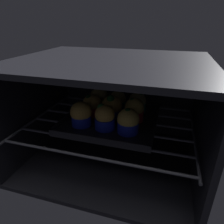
{
  "coord_description": "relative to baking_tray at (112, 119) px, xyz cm",
  "views": [
    {
      "loc": [
        17.8,
        -35.9,
        46.34
      ],
      "look_at": [
        0.0,
        23.85,
        17.31
      ],
      "focal_mm": 32.08,
      "sensor_mm": 36.0,
      "label": 1
    }
  ],
  "objects": [
    {
      "name": "oven_cavity",
      "position": [
        0.0,
        2.4,
        2.31
      ],
      "size": [
        59.0,
        47.0,
        37.0
      ],
      "color": "black",
      "rests_on": "ground"
    },
    {
      "name": "oven_rack",
      "position": [
        0.0,
        -1.85,
        -1.09
      ],
      "size": [
        54.8,
        42.0,
        0.8
      ],
      "color": "#51515B",
      "rests_on": "oven_cavity"
    },
    {
      "name": "baking_tray",
      "position": [
        0.0,
        0.0,
        0.0
      ],
      "size": [
        30.61,
        30.61,
        2.2
      ],
      "color": "black",
      "rests_on": "oven_rack"
    },
    {
      "name": "muffin_row0_col0",
      "position": [
        -7.95,
        -7.69,
        4.16
      ],
      "size": [
        6.8,
        6.8,
        7.83
      ],
      "color": "#1928B7",
      "rests_on": "baking_tray"
    },
    {
      "name": "muffin_row0_col1",
      "position": [
        -0.29,
        -7.68,
        4.2
      ],
      "size": [
        6.38,
        6.38,
        8.04
      ],
      "color": "#1928B7",
      "rests_on": "baking_tray"
    },
    {
      "name": "muffin_row0_col2",
      "position": [
        7.39,
        -8.06,
        4.1
      ],
      "size": [
        6.57,
        6.57,
        7.87
      ],
      "color": "#1928B7",
      "rests_on": "baking_tray"
    },
    {
      "name": "muffin_row1_col0",
      "position": [
        -7.35,
        0.15,
        4.13
      ],
      "size": [
        6.39,
        6.39,
        7.82
      ],
      "color": "red",
      "rests_on": "baking_tray"
    },
    {
      "name": "muffin_row1_col1",
      "position": [
        -0.2,
        -0.17,
        4.42
      ],
      "size": [
        6.98,
        6.98,
        8.83
      ],
      "color": "#1928B7",
      "rests_on": "baking_tray"
    },
    {
      "name": "muffin_row1_col2",
      "position": [
        7.62,
        0.33,
        4.21
      ],
      "size": [
        6.44,
        6.44,
        7.92
      ],
      "color": "red",
      "rests_on": "baking_tray"
    },
    {
      "name": "muffin_row2_col0",
      "position": [
        -7.38,
        7.6,
        4.13
      ],
      "size": [
        6.85,
        6.85,
        7.94
      ],
      "color": "#7A238C",
      "rests_on": "baking_tray"
    },
    {
      "name": "muffin_row2_col1",
      "position": [
        -0.15,
        7.51,
        3.79
      ],
      "size": [
        6.38,
        6.38,
        7.28
      ],
      "color": "#0C8C84",
      "rests_on": "baking_tray"
    },
    {
      "name": "muffin_row2_col2",
      "position": [
        7.33,
        7.85,
        3.83
      ],
      "size": [
        6.38,
        6.38,
        7.36
      ],
      "color": "#0C8C84",
      "rests_on": "baking_tray"
    }
  ]
}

